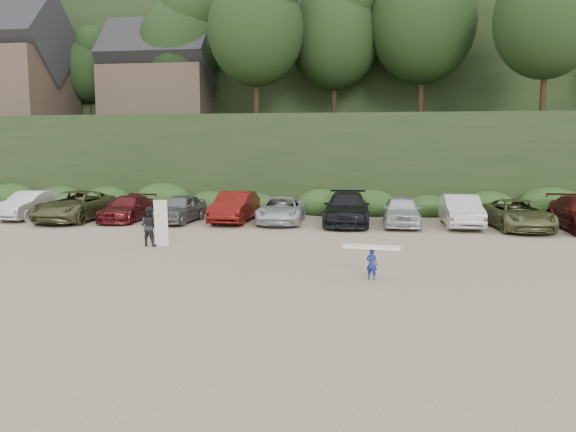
# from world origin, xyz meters

# --- Properties ---
(ground) EXTENTS (120.00, 120.00, 0.00)m
(ground) POSITION_xyz_m (0.00, 0.00, 0.00)
(ground) COLOR tan
(ground) RESTS_ON ground
(hillside_backdrop) EXTENTS (90.00, 41.50, 28.00)m
(hillside_backdrop) POSITION_xyz_m (-0.26, 35.93, 11.22)
(hillside_backdrop) COLOR black
(hillside_backdrop) RESTS_ON ground
(parked_cars) EXTENTS (39.65, 6.44, 1.65)m
(parked_cars) POSITION_xyz_m (1.65, 9.95, 0.77)
(parked_cars) COLOR silver
(parked_cars) RESTS_ON ground
(child_surfer) EXTENTS (1.77, 0.67, 1.03)m
(child_surfer) POSITION_xyz_m (4.29, -1.75, 0.70)
(child_surfer) COLOR navy
(child_surfer) RESTS_ON ground
(adult_surfer) EXTENTS (1.27, 0.72, 1.89)m
(adult_surfer) POSITION_xyz_m (-4.58, 2.79, 0.82)
(adult_surfer) COLOR black
(adult_surfer) RESTS_ON ground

